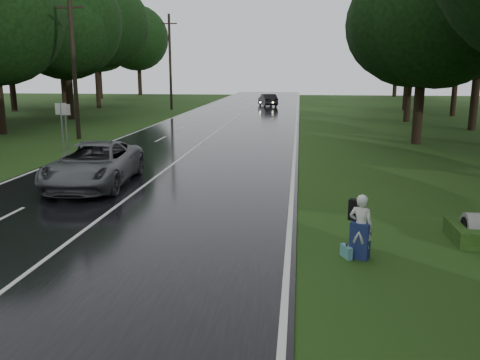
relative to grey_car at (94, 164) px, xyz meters
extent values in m
plane|color=#203E12|center=(1.96, -6.71, -0.88)|extent=(160.00, 160.00, 0.00)
cube|color=black|center=(1.96, 13.29, -0.86)|extent=(12.00, 140.00, 0.04)
cube|color=silver|center=(1.96, 13.29, -0.83)|extent=(0.12, 140.00, 0.01)
imported|color=#525557|center=(0.00, 0.00, 0.00)|extent=(3.23, 6.21, 1.67)
imported|color=black|center=(4.06, 43.91, -0.08)|extent=(2.79, 4.85, 1.51)
imported|color=silver|center=(9.50, -6.67, -0.07)|extent=(0.69, 0.59, 1.61)
cube|color=navy|center=(9.50, -6.67, -0.43)|extent=(0.53, 0.46, 0.90)
cube|color=black|center=(9.40, -6.46, 0.28)|extent=(0.41, 0.32, 0.51)
cube|color=teal|center=(9.18, -6.68, -0.72)|extent=(0.28, 0.44, 0.31)
camera|label=1|loc=(7.95, -18.47, 3.64)|focal=37.44mm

